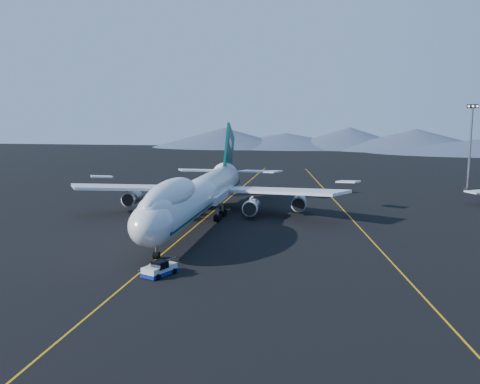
# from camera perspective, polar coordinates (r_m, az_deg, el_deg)

# --- Properties ---
(ground) EXTENTS (500.00, 500.00, 0.00)m
(ground) POSITION_cam_1_polar(r_m,az_deg,el_deg) (106.36, -4.40, -3.35)
(ground) COLOR black
(ground) RESTS_ON ground
(taxiway_line_main) EXTENTS (0.25, 220.00, 0.01)m
(taxiway_line_main) POSITION_cam_1_polar(r_m,az_deg,el_deg) (106.36, -4.40, -3.34)
(taxiway_line_main) COLOR #C88A0B
(taxiway_line_main) RESTS_ON ground
(taxiway_line_side) EXTENTS (28.08, 198.09, 0.01)m
(taxiway_line_side) POSITION_cam_1_polar(r_m,az_deg,el_deg) (113.23, 11.78, -2.78)
(taxiway_line_side) COLOR #C88A0B
(taxiway_line_side) RESTS_ON ground
(boeing_747) EXTENTS (59.62, 72.43, 19.37)m
(boeing_747) POSITION_cam_1_polar(r_m,az_deg,el_deg) (105.37, -4.43, -0.25)
(boeing_747) COLOR silver
(boeing_747) RESTS_ON ground
(pushback_tug) EXTENTS (4.27, 5.50, 2.14)m
(pushback_tug) POSITION_cam_1_polar(r_m,az_deg,el_deg) (73.44, -8.59, -8.26)
(pushback_tug) COLOR silver
(pushback_tug) RESTS_ON ground
(floodlight_mast) EXTENTS (2.98, 2.23, 24.11)m
(floodlight_mast) POSITION_cam_1_polar(r_m,az_deg,el_deg) (165.00, 23.33, 4.45)
(floodlight_mast) COLOR black
(floodlight_mast) RESTS_ON ground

